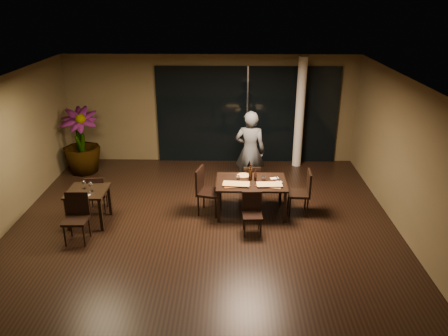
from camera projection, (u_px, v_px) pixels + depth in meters
The scene contains 32 objects.
ground at pixel (203, 230), 8.94m from camera, with size 8.00×8.00×0.00m, color black.
wall_back at pixel (211, 109), 12.12m from camera, with size 8.00×0.10×3.00m, color brown.
wall_front at pixel (177, 302), 4.63m from camera, with size 8.00×0.10×3.00m, color brown.
wall_right at pixel (414, 164), 8.31m from camera, with size 0.10×8.00×3.00m, color brown.
ceiling at pixel (200, 83), 7.80m from camera, with size 8.00×8.00×0.04m, color silver.
window_panel at pixel (247, 115), 12.08m from camera, with size 5.00×0.06×2.70m, color black.
column at pixel (300, 113), 11.71m from camera, with size 0.24×0.24×3.00m, color silver.
main_table at pixel (251, 185), 9.41m from camera, with size 1.50×1.00×0.75m.
side_table at pixel (88, 196), 9.02m from camera, with size 0.80×0.80×0.75m.
chair_main_far at pixel (252, 181), 10.10m from camera, with size 0.41×0.41×0.85m.
chair_main_near at pixel (252, 211), 8.74m from camera, with size 0.41×0.41×0.84m.
chair_main_left at pixel (205, 188), 9.46m from camera, with size 0.58×0.58×1.04m.
chair_main_right at pixel (303, 190), 9.44m from camera, with size 0.47×0.47×0.99m.
chair_side_far at pixel (96, 192), 9.50m from camera, with size 0.44×0.44×0.86m.
chair_side_near at pixel (77, 215), 8.44m from camera, with size 0.46×0.46×0.97m.
diner at pixel (250, 151), 10.44m from camera, with size 0.67×0.45×1.98m, color #323537.
potted_plant at pixel (81, 141), 11.48m from camera, with size 0.95×0.95×1.75m, color #21521B.
pizza_board_left at pixel (236, 185), 9.20m from camera, with size 0.56×0.28×0.01m, color #402414.
pizza_board_right at pixel (269, 185), 9.18m from camera, with size 0.53×0.27×0.01m, color #4C3018.
oblong_pizza_left at pixel (236, 184), 9.20m from camera, with size 0.54×0.25×0.02m, color maroon, non-canonical shape.
oblong_pizza_right at pixel (269, 185), 9.17m from camera, with size 0.51×0.24×0.02m, color #681409, non-canonical shape.
round_pizza at pixel (244, 176), 9.65m from camera, with size 0.28×0.28×0.01m, color #AC3713.
bottle_a at pixel (250, 173), 9.39m from camera, with size 0.07×0.07×0.31m, color black, non-canonical shape.
bottle_b at pixel (255, 175), 9.38m from camera, with size 0.06×0.06×0.25m, color black, non-canonical shape.
bottle_c at pixel (251, 172), 9.42m from camera, with size 0.08×0.08×0.35m, color black, non-canonical shape.
tumbler_left at pixel (238, 177), 9.48m from camera, with size 0.07×0.07×0.08m, color white.
tumbler_right at pixel (264, 178), 9.44m from camera, with size 0.08×0.08×0.09m, color white.
napkin_near at pixel (278, 182), 9.32m from camera, with size 0.18×0.10×0.01m, color silver.
napkin_far at pixel (275, 178), 9.52m from camera, with size 0.18×0.10×0.01m, color white.
wine_glass_a at pixel (84, 185), 9.02m from camera, with size 0.08×0.08×0.17m, color white, non-canonical shape.
wine_glass_b at pixel (91, 187), 8.89m from camera, with size 0.09×0.09×0.20m, color white, non-canonical shape.
side_napkin at pixel (85, 195), 8.75m from camera, with size 0.18×0.11×0.01m, color silver.
Camera 1 is at (0.56, -7.78, 4.57)m, focal length 35.00 mm.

